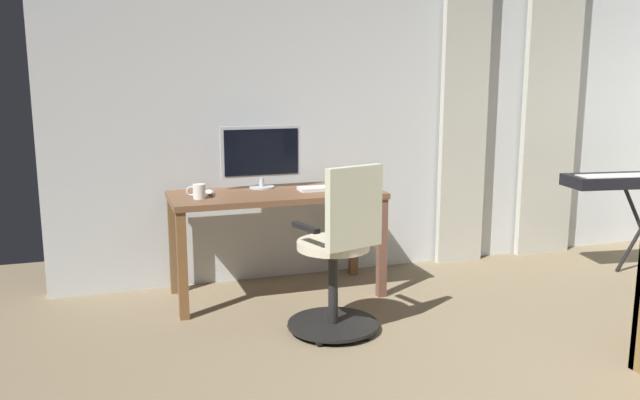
{
  "coord_description": "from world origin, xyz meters",
  "views": [
    {
      "loc": [
        2.37,
        1.55,
        1.55
      ],
      "look_at": [
        1.13,
        -2.16,
        0.79
      ],
      "focal_mm": 36.49,
      "sensor_mm": 36.0,
      "label": 1
    }
  ],
  "objects_px": {
    "computer_keyboard": "(326,188)",
    "computer_mouse": "(209,192)",
    "office_chair": "(340,256)",
    "computer_monitor": "(261,154)",
    "desk": "(276,206)",
    "mug_coffee": "(199,191)"
  },
  "relations": [
    {
      "from": "computer_monitor",
      "to": "computer_keyboard",
      "type": "distance_m",
      "value": 0.52
    },
    {
      "from": "desk",
      "to": "mug_coffee",
      "type": "distance_m",
      "value": 0.57
    },
    {
      "from": "office_chair",
      "to": "computer_keyboard",
      "type": "bearing_deg",
      "value": 60.1
    },
    {
      "from": "computer_keyboard",
      "to": "computer_monitor",
      "type": "bearing_deg",
      "value": -27.69
    },
    {
      "from": "desk",
      "to": "office_chair",
      "type": "bearing_deg",
      "value": 101.92
    },
    {
      "from": "computer_keyboard",
      "to": "mug_coffee",
      "type": "xyz_separation_m",
      "value": [
        0.91,
        0.06,
        0.04
      ]
    },
    {
      "from": "computer_keyboard",
      "to": "computer_mouse",
      "type": "xyz_separation_m",
      "value": [
        0.82,
        -0.06,
        0.01
      ]
    },
    {
      "from": "desk",
      "to": "computer_mouse",
      "type": "height_order",
      "value": "computer_mouse"
    },
    {
      "from": "computer_mouse",
      "to": "computer_monitor",
      "type": "bearing_deg",
      "value": -158.94
    },
    {
      "from": "desk",
      "to": "computer_keyboard",
      "type": "xyz_separation_m",
      "value": [
        -0.36,
        0.02,
        0.11
      ]
    },
    {
      "from": "office_chair",
      "to": "computer_mouse",
      "type": "distance_m",
      "value": 1.1
    },
    {
      "from": "desk",
      "to": "computer_keyboard",
      "type": "height_order",
      "value": "computer_keyboard"
    },
    {
      "from": "computer_monitor",
      "to": "computer_keyboard",
      "type": "bearing_deg",
      "value": 152.31
    },
    {
      "from": "computer_monitor",
      "to": "computer_keyboard",
      "type": "relative_size",
      "value": 1.49
    },
    {
      "from": "computer_monitor",
      "to": "mug_coffee",
      "type": "bearing_deg",
      "value": 29.21
    },
    {
      "from": "office_chair",
      "to": "computer_mouse",
      "type": "relative_size",
      "value": 10.43
    },
    {
      "from": "computer_mouse",
      "to": "mug_coffee",
      "type": "bearing_deg",
      "value": 53.41
    },
    {
      "from": "office_chair",
      "to": "mug_coffee",
      "type": "xyz_separation_m",
      "value": [
        0.72,
        -0.74,
        0.31
      ]
    },
    {
      "from": "computer_monitor",
      "to": "office_chair",
      "type": "bearing_deg",
      "value": 102.66
    },
    {
      "from": "office_chair",
      "to": "computer_monitor",
      "type": "bearing_deg",
      "value": 86.12
    },
    {
      "from": "desk",
      "to": "mug_coffee",
      "type": "bearing_deg",
      "value": 8.35
    },
    {
      "from": "desk",
      "to": "mug_coffee",
      "type": "relative_size",
      "value": 11.44
    }
  ]
}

